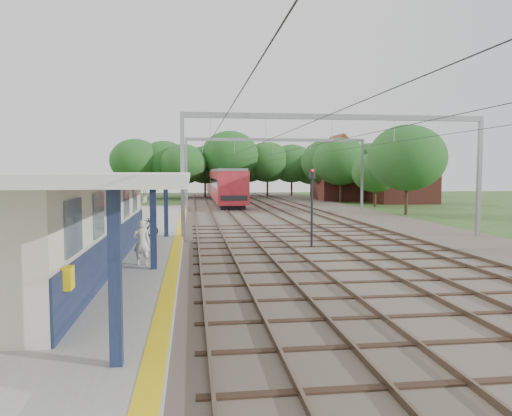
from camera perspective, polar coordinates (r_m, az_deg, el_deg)
ground at (r=13.39m, az=13.08°, el=-12.56°), size 160.00×160.00×0.00m
ballast_bed at (r=43.02m, az=4.09°, el=-0.88°), size 18.00×90.00×0.10m
platform at (r=26.42m, az=-13.78°, el=-3.90°), size 5.00×52.00×0.35m
yellow_stripe at (r=26.24m, az=-8.89°, el=-3.49°), size 0.45×52.00×0.01m
station_building at (r=19.57m, az=-20.18°, el=-1.32°), size 3.41×18.00×3.40m
canopy at (r=18.29m, az=-17.60°, el=3.39°), size 6.40×20.00×3.44m
rail_tracks at (r=42.59m, az=0.79°, el=-0.75°), size 11.80×88.00×0.15m
catenary_system at (r=38.15m, az=4.64°, el=6.69°), size 17.22×88.00×7.00m
tree_band at (r=69.63m, az=-0.47°, el=5.07°), size 31.72×30.88×8.82m
house_near at (r=63.38m, az=16.41°, el=3.24°), size 7.00×6.12×7.89m
house_far at (r=67.21m, az=10.43°, el=3.60°), size 8.00×6.12×8.66m
person at (r=19.10m, az=-12.93°, el=-3.85°), size 0.64×0.44×1.70m
bicycle at (r=27.28m, az=-12.80°, el=-2.11°), size 1.86×1.17×1.08m
train at (r=67.02m, az=-3.93°, el=2.81°), size 3.09×38.47×4.05m
signal_post at (r=24.71m, az=6.41°, el=0.91°), size 0.31×0.28×3.99m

